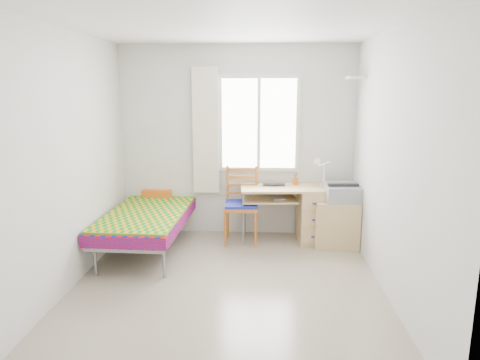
{
  "coord_description": "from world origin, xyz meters",
  "views": [
    {
      "loc": [
        0.36,
        -4.09,
        2.01
      ],
      "look_at": [
        0.11,
        0.55,
        1.02
      ],
      "focal_mm": 32.0,
      "sensor_mm": 36.0,
      "label": 1
    }
  ],
  "objects_px": {
    "bed": "(151,214)",
    "cabinet": "(336,223)",
    "desk": "(309,212)",
    "printer": "(341,192)",
    "chair": "(242,200)"
  },
  "relations": [
    {
      "from": "bed",
      "to": "desk",
      "type": "relative_size",
      "value": 1.68
    },
    {
      "from": "desk",
      "to": "printer",
      "type": "xyz_separation_m",
      "value": [
        0.39,
        -0.13,
        0.31
      ]
    },
    {
      "from": "desk",
      "to": "chair",
      "type": "relative_size",
      "value": 1.21
    },
    {
      "from": "chair",
      "to": "desk",
      "type": "bearing_deg",
      "value": 1.6
    },
    {
      "from": "desk",
      "to": "printer",
      "type": "distance_m",
      "value": 0.52
    },
    {
      "from": "desk",
      "to": "cabinet",
      "type": "height_order",
      "value": "desk"
    },
    {
      "from": "desk",
      "to": "cabinet",
      "type": "distance_m",
      "value": 0.39
    },
    {
      "from": "cabinet",
      "to": "desk",
      "type": "bearing_deg",
      "value": 162.29
    },
    {
      "from": "desk",
      "to": "chair",
      "type": "height_order",
      "value": "chair"
    },
    {
      "from": "desk",
      "to": "printer",
      "type": "height_order",
      "value": "printer"
    },
    {
      "from": "chair",
      "to": "cabinet",
      "type": "height_order",
      "value": "chair"
    },
    {
      "from": "printer",
      "to": "desk",
      "type": "bearing_deg",
      "value": 158.36
    },
    {
      "from": "bed",
      "to": "cabinet",
      "type": "relative_size",
      "value": 3.39
    },
    {
      "from": "bed",
      "to": "printer",
      "type": "bearing_deg",
      "value": 5.22
    },
    {
      "from": "desk",
      "to": "chair",
      "type": "xyz_separation_m",
      "value": [
        -0.89,
        -0.06,
        0.16
      ]
    }
  ]
}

